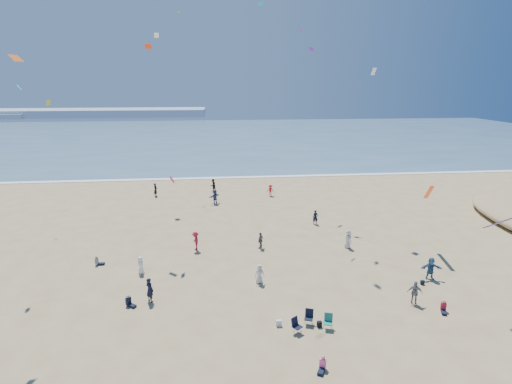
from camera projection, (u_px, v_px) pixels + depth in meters
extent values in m
plane|color=tan|center=(234.00, 374.00, 21.19)|extent=(220.00, 220.00, 0.00)
cube|color=#476B84|center=(217.00, 137.00, 112.26)|extent=(220.00, 100.00, 0.06)
cube|color=white|center=(220.00, 178.00, 64.32)|extent=(220.00, 1.20, 0.08)
cube|color=#7A8EA8|center=(81.00, 113.00, 177.81)|extent=(110.00, 20.00, 3.20)
imported|color=red|center=(270.00, 190.00, 54.21)|extent=(1.03, 0.65, 1.53)
imported|color=navy|center=(215.00, 197.00, 50.57)|extent=(1.59, 1.59, 1.84)
imported|color=black|center=(150.00, 290.00, 28.02)|extent=(0.78, 0.76, 1.80)
imported|color=slate|center=(261.00, 240.00, 37.07)|extent=(0.83, 0.97, 1.56)
imported|color=black|center=(213.00, 185.00, 56.22)|extent=(1.10, 1.10, 1.80)
imported|color=gray|center=(415.00, 292.00, 27.76)|extent=(1.08, 0.77, 1.70)
imported|color=#2E5780|center=(431.00, 268.00, 31.28)|extent=(1.71, 0.74, 1.78)
imported|color=black|center=(156.00, 190.00, 53.95)|extent=(0.58, 0.74, 1.80)
imported|color=black|center=(315.00, 217.00, 43.37)|extent=(0.61, 0.43, 1.57)
imported|color=#A7172F|center=(196.00, 241.00, 36.65)|extent=(0.91, 1.27, 1.77)
imported|color=beige|center=(348.00, 239.00, 37.16)|extent=(0.77, 0.97, 1.73)
imported|color=silver|center=(259.00, 274.00, 30.62)|extent=(0.84, 0.64, 1.54)
imported|color=white|center=(141.00, 265.00, 32.16)|extent=(0.82, 0.85, 1.46)
cube|color=silver|center=(279.00, 323.00, 25.36)|extent=(0.35, 0.20, 0.40)
cube|color=black|center=(319.00, 324.00, 25.26)|extent=(0.30, 0.22, 0.38)
cube|color=black|center=(422.00, 282.00, 30.55)|extent=(0.28, 0.18, 0.34)
cube|color=#702A96|center=(302.00, 31.00, 47.47)|extent=(0.86, 0.88, 0.34)
cube|color=white|center=(156.00, 35.00, 49.47)|extent=(0.65, 0.63, 0.54)
cube|color=#23B1E7|center=(261.00, 3.00, 44.96)|extent=(0.66, 0.56, 0.40)
cube|color=red|center=(148.00, 46.00, 36.13)|extent=(0.79, 0.74, 0.42)
cube|color=#D11D44|center=(172.00, 180.00, 33.54)|extent=(0.36, 0.76, 0.54)
cube|color=white|center=(374.00, 71.00, 39.55)|extent=(0.64, 0.55, 0.69)
cube|color=purple|center=(312.00, 49.00, 38.76)|extent=(0.74, 0.79, 0.41)
cube|color=green|center=(179.00, 12.00, 54.83)|extent=(0.51, 0.52, 0.33)
cube|color=yellow|center=(48.00, 103.00, 42.18)|extent=(0.54, 0.39, 0.55)
cube|color=orange|center=(16.00, 58.00, 24.04)|extent=(0.64, 0.91, 0.42)
cube|color=#2DDAE3|center=(19.00, 87.00, 30.33)|extent=(0.41, 0.61, 0.40)
cube|color=#592493|center=(509.00, 219.00, 24.61)|extent=(0.35, 3.14, 2.21)
cube|color=#FF501A|center=(429.00, 192.00, 35.59)|extent=(0.35, 2.64, 1.87)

